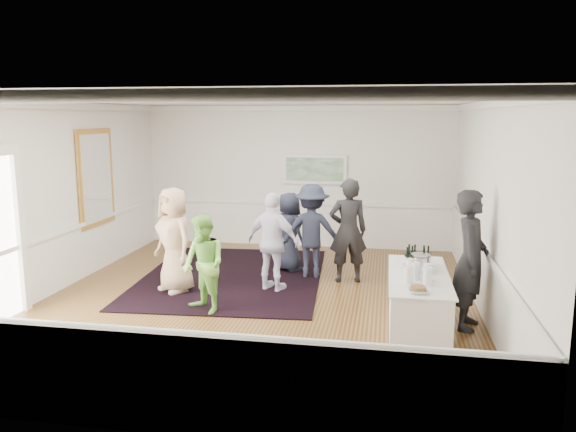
% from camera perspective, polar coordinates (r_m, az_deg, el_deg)
% --- Properties ---
extents(floor, '(8.00, 8.00, 0.00)m').
position_cam_1_polar(floor, '(9.27, -3.07, -8.50)').
color(floor, brown).
rests_on(floor, ground).
extents(ceiling, '(7.00, 8.00, 0.02)m').
position_cam_1_polar(ceiling, '(8.79, -3.27, 11.68)').
color(ceiling, white).
rests_on(ceiling, wall_back).
extents(wall_left, '(0.02, 8.00, 3.20)m').
position_cam_1_polar(wall_left, '(10.27, -22.56, 1.74)').
color(wall_left, white).
rests_on(wall_left, floor).
extents(wall_right, '(0.02, 8.00, 3.20)m').
position_cam_1_polar(wall_right, '(8.78, 19.66, 0.63)').
color(wall_right, white).
rests_on(wall_right, floor).
extents(wall_back, '(7.00, 0.02, 3.20)m').
position_cam_1_polar(wall_back, '(12.78, 0.95, 4.02)').
color(wall_back, white).
rests_on(wall_back, floor).
extents(wall_front, '(7.00, 0.02, 3.20)m').
position_cam_1_polar(wall_front, '(5.16, -13.42, -5.41)').
color(wall_front, white).
rests_on(wall_front, floor).
extents(wainscoting, '(7.00, 8.00, 1.00)m').
position_cam_1_polar(wainscoting, '(9.12, -3.10, -5.52)').
color(wainscoting, white).
rests_on(wainscoting, floor).
extents(mirror, '(0.05, 1.25, 1.85)m').
position_cam_1_polar(mirror, '(11.33, -18.90, 3.71)').
color(mirror, gold).
rests_on(mirror, wall_left).
extents(landscape_painting, '(1.44, 0.06, 0.66)m').
position_cam_1_polar(landscape_painting, '(12.66, 2.70, 4.77)').
color(landscape_painting, white).
rests_on(landscape_painting, wall_back).
extents(area_rug, '(3.53, 4.48, 0.02)m').
position_cam_1_polar(area_rug, '(10.58, -5.64, -6.11)').
color(area_rug, black).
rests_on(area_rug, floor).
extents(serving_table, '(0.80, 2.10, 0.85)m').
position_cam_1_polar(serving_table, '(7.94, 13.02, -8.72)').
color(serving_table, silver).
rests_on(serving_table, floor).
extents(bartender, '(0.61, 0.80, 1.97)m').
position_cam_1_polar(bartender, '(8.24, 18.06, -4.26)').
color(bartender, black).
rests_on(bartender, floor).
extents(guest_tan, '(1.04, 0.98, 1.79)m').
position_cam_1_polar(guest_tan, '(9.66, -11.50, -2.41)').
color(guest_tan, tan).
rests_on(guest_tan, floor).
extents(guest_green, '(0.93, 0.90, 1.50)m').
position_cam_1_polar(guest_green, '(8.58, -8.56, -4.89)').
color(guest_green, '#7FCD52').
rests_on(guest_green, floor).
extents(guest_lilac, '(1.08, 0.73, 1.70)m').
position_cam_1_polar(guest_lilac, '(9.53, -1.51, -2.67)').
color(guest_lilac, silver).
rests_on(guest_lilac, floor).
extents(guest_dark_a, '(1.16, 0.71, 1.74)m').
position_cam_1_polar(guest_dark_a, '(10.34, 2.41, -1.54)').
color(guest_dark_a, '#1F2334').
rests_on(guest_dark_a, floor).
extents(guest_dark_b, '(0.77, 0.60, 1.88)m').
position_cam_1_polar(guest_dark_b, '(10.08, 6.12, -1.48)').
color(guest_dark_b, black).
rests_on(guest_dark_b, floor).
extents(guest_navy, '(0.88, 0.86, 1.52)m').
position_cam_1_polar(guest_navy, '(10.80, 0.12, -1.61)').
color(guest_navy, '#1F2334').
rests_on(guest_navy, floor).
extents(wine_bottles, '(0.37, 0.26, 0.31)m').
position_cam_1_polar(wine_bottles, '(8.21, 12.97, -3.91)').
color(wine_bottles, black).
rests_on(wine_bottles, serving_table).
extents(juice_pitchers, '(0.37, 0.53, 0.24)m').
position_cam_1_polar(juice_pitchers, '(7.50, 13.04, -5.53)').
color(juice_pitchers, '#73B440').
rests_on(juice_pitchers, serving_table).
extents(ice_bucket, '(0.26, 0.26, 0.25)m').
position_cam_1_polar(ice_bucket, '(7.93, 13.30, -4.72)').
color(ice_bucket, silver).
rests_on(ice_bucket, serving_table).
extents(nut_bowl, '(0.25, 0.25, 0.08)m').
position_cam_1_polar(nut_bowl, '(7.03, 13.09, -7.30)').
color(nut_bowl, white).
rests_on(nut_bowl, serving_table).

